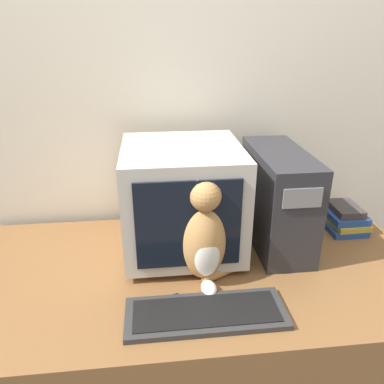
# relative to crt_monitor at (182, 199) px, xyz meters

# --- Properties ---
(wall_back) EXTENTS (7.00, 0.05, 2.50)m
(wall_back) POSITION_rel_crt_monitor_xyz_m (0.03, 0.34, 0.33)
(wall_back) COLOR beige
(wall_back) RESTS_ON ground_plane
(desk) EXTENTS (1.70, 0.83, 0.70)m
(desk) POSITION_rel_crt_monitor_xyz_m (0.03, -0.14, -0.57)
(desk) COLOR brown
(desk) RESTS_ON ground_plane
(crt_monitor) EXTENTS (0.43, 0.44, 0.42)m
(crt_monitor) POSITION_rel_crt_monitor_xyz_m (0.00, 0.00, 0.00)
(crt_monitor) COLOR #BCB7AD
(crt_monitor) RESTS_ON desk
(computer_tower) EXTENTS (0.19, 0.46, 0.38)m
(computer_tower) POSITION_rel_crt_monitor_xyz_m (0.38, 0.02, -0.03)
(computer_tower) COLOR #28282D
(computer_tower) RESTS_ON desk
(keyboard) EXTENTS (0.49, 0.18, 0.02)m
(keyboard) POSITION_rel_crt_monitor_xyz_m (0.03, -0.39, -0.21)
(keyboard) COLOR #2D2D2D
(keyboard) RESTS_ON desk
(cat) EXTENTS (0.24, 0.23, 0.38)m
(cat) POSITION_rel_crt_monitor_xyz_m (0.05, -0.19, -0.06)
(cat) COLOR #B7844C
(cat) RESTS_ON desk
(book_stack) EXTENTS (0.16, 0.20, 0.11)m
(book_stack) POSITION_rel_crt_monitor_xyz_m (0.71, 0.09, -0.17)
(book_stack) COLOR #234793
(book_stack) RESTS_ON desk
(pen) EXTENTS (0.15, 0.06, 0.01)m
(pen) POSITION_rel_crt_monitor_xyz_m (-0.12, -0.31, -0.21)
(pen) COLOR black
(pen) RESTS_ON desk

